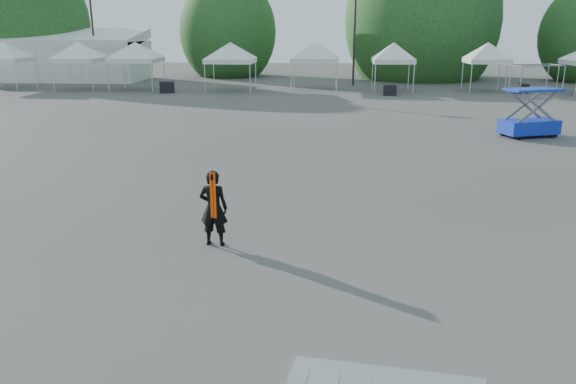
{
  "coord_description": "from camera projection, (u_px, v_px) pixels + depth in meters",
  "views": [
    {
      "loc": [
        1.12,
        -11.97,
        4.33
      ],
      "look_at": [
        0.39,
        -1.71,
        1.3
      ],
      "focal_mm": 35.0,
      "sensor_mm": 36.0,
      "label": 1
    }
  ],
  "objects": [
    {
      "name": "man",
      "position": [
        214.0,
        208.0,
        11.4
      ],
      "size": [
        0.61,
        0.42,
        1.59
      ],
      "rotation": [
        0.0,
        0.0,
        3.07
      ],
      "color": "black",
      "rests_on": "ground"
    },
    {
      "name": "marquee",
      "position": [
        54.0,
        56.0,
        47.18
      ],
      "size": [
        15.0,
        6.25,
        4.23
      ],
      "color": "white",
      "rests_on": "ground"
    },
    {
      "name": "crate_west",
      "position": [
        167.0,
        87.0,
        38.39
      ],
      "size": [
        1.12,
        0.96,
        0.75
      ],
      "primitive_type": "cube",
      "rotation": [
        0.0,
        0.0,
        0.23
      ],
      "color": "black",
      "rests_on": "ground"
    },
    {
      "name": "crate_mid",
      "position": [
        390.0,
        90.0,
        36.9
      ],
      "size": [
        0.9,
        0.72,
        0.66
      ],
      "primitive_type": "cube",
      "rotation": [
        0.0,
        0.0,
        -0.07
      ],
      "color": "black",
      "rests_on": "ground"
    },
    {
      "name": "scissor_lift",
      "position": [
        532.0,
        101.0,
        22.65
      ],
      "size": [
        2.49,
        1.79,
        2.9
      ],
      "rotation": [
        0.0,
        0.0,
        0.33
      ],
      "color": "#0D39B5",
      "rests_on": "ground"
    },
    {
      "name": "tent_b",
      "position": [
        78.0,
        46.0,
        39.7
      ],
      "size": [
        4.24,
        4.24,
        3.88
      ],
      "color": "silver",
      "rests_on": "ground"
    },
    {
      "name": "tent_a",
      "position": [
        3.0,
        46.0,
        39.9
      ],
      "size": [
        4.23,
        4.23,
        3.88
      ],
      "color": "silver",
      "rests_on": "ground"
    },
    {
      "name": "ground",
      "position": [
        276.0,
        225.0,
        12.75
      ],
      "size": [
        120.0,
        120.0,
        0.0
      ],
      "primitive_type": "plane",
      "color": "#474442",
      "rests_on": "ground"
    },
    {
      "name": "tent_d",
      "position": [
        230.0,
        46.0,
        38.73
      ],
      "size": [
        4.63,
        4.63,
        3.88
      ],
      "color": "silver",
      "rests_on": "ground"
    },
    {
      "name": "tent_g",
      "position": [
        488.0,
        46.0,
        38.47
      ],
      "size": [
        3.91,
        3.91,
        3.88
      ],
      "color": "silver",
      "rests_on": "ground"
    },
    {
      "name": "tree_far_w",
      "position": [
        23.0,
        25.0,
        49.6
      ],
      "size": [
        4.8,
        4.8,
        7.3
      ],
      "color": "#382314",
      "rests_on": "ground"
    },
    {
      "name": "light_pole_west",
      "position": [
        91.0,
        8.0,
        44.88
      ],
      "size": [
        0.6,
        0.25,
        10.3
      ],
      "color": "black",
      "rests_on": "ground"
    },
    {
      "name": "tree_mid_w",
      "position": [
        228.0,
        32.0,
        50.46
      ],
      "size": [
        4.16,
        4.16,
        6.33
      ],
      "color": "#382314",
      "rests_on": "ground"
    },
    {
      "name": "light_pole_east",
      "position": [
        355.0,
        10.0,
        41.61
      ],
      "size": [
        0.6,
        0.25,
        9.8
      ],
      "color": "black",
      "rests_on": "ground"
    },
    {
      "name": "tent_c",
      "position": [
        135.0,
        46.0,
        39.45
      ],
      "size": [
        4.61,
        4.61,
        3.88
      ],
      "color": "silver",
      "rests_on": "ground"
    },
    {
      "name": "tent_f",
      "position": [
        394.0,
        46.0,
        38.38
      ],
      "size": [
        3.93,
        3.93,
        3.88
      ],
      "color": "silver",
      "rests_on": "ground"
    },
    {
      "name": "tree_mid_e",
      "position": [
        422.0,
        21.0,
        48.09
      ],
      "size": [
        5.12,
        5.12,
        7.79
      ],
      "color": "#382314",
      "rests_on": "ground"
    },
    {
      "name": "crate_east",
      "position": [
        521.0,
        88.0,
        38.11
      ],
      "size": [
        0.98,
        0.86,
        0.64
      ],
      "primitive_type": "cube",
      "rotation": [
        0.0,
        0.0,
        0.31
      ],
      "color": "black",
      "rests_on": "ground"
    },
    {
      "name": "tent_e",
      "position": [
        315.0,
        46.0,
        39.47
      ],
      "size": [
        4.71,
        4.71,
        3.88
      ],
      "color": "silver",
      "rests_on": "ground"
    }
  ]
}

